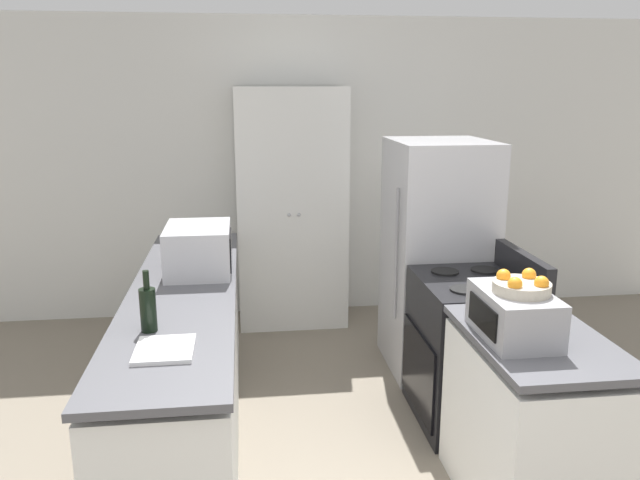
# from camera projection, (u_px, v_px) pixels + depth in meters

# --- Properties ---
(wall_back) EXTENTS (7.00, 0.06, 2.60)m
(wall_back) POSITION_uv_depth(u_px,v_px,m) (298.00, 169.00, 5.53)
(wall_back) COLOR silver
(wall_back) RESTS_ON ground_plane
(counter_left) EXTENTS (0.60, 2.72, 0.90)m
(counter_left) POSITION_uv_depth(u_px,v_px,m) (187.00, 365.00, 3.65)
(counter_left) COLOR silver
(counter_left) RESTS_ON ground_plane
(counter_right) EXTENTS (0.60, 0.92, 0.90)m
(counter_right) POSITION_uv_depth(u_px,v_px,m) (530.00, 427.00, 2.99)
(counter_right) COLOR silver
(counter_right) RESTS_ON ground_plane
(pantry_cabinet) EXTENTS (0.92, 0.53, 2.02)m
(pantry_cabinet) POSITION_uv_depth(u_px,v_px,m) (291.00, 209.00, 5.29)
(pantry_cabinet) COLOR silver
(pantry_cabinet) RESTS_ON ground_plane
(stove) EXTENTS (0.66, 0.74, 1.06)m
(stove) POSITION_uv_depth(u_px,v_px,m) (471.00, 350.00, 3.80)
(stove) COLOR black
(stove) RESTS_ON ground_plane
(refrigerator) EXTENTS (0.70, 0.76, 1.66)m
(refrigerator) POSITION_uv_depth(u_px,v_px,m) (437.00, 257.00, 4.47)
(refrigerator) COLOR #B7B7BC
(refrigerator) RESTS_ON ground_plane
(microwave) EXTENTS (0.40, 0.51, 0.29)m
(microwave) POSITION_uv_depth(u_px,v_px,m) (199.00, 249.00, 3.82)
(microwave) COLOR #B2B2B7
(microwave) RESTS_ON counter_left
(wine_bottle) EXTENTS (0.08, 0.08, 0.30)m
(wine_bottle) POSITION_uv_depth(u_px,v_px,m) (148.00, 308.00, 2.91)
(wine_bottle) COLOR black
(wine_bottle) RESTS_ON counter_left
(toaster_oven) EXTENTS (0.30, 0.45, 0.22)m
(toaster_oven) POSITION_uv_depth(u_px,v_px,m) (514.00, 315.00, 2.83)
(toaster_oven) COLOR #939399
(toaster_oven) RESTS_ON counter_right
(fruit_bowl) EXTENTS (0.26, 0.26, 0.09)m
(fruit_bowl) POSITION_uv_depth(u_px,v_px,m) (522.00, 285.00, 2.78)
(fruit_bowl) COLOR #B2A893
(fruit_bowl) RESTS_ON toaster_oven
(cutting_board) EXTENTS (0.25, 0.28, 0.02)m
(cutting_board) POSITION_uv_depth(u_px,v_px,m) (165.00, 350.00, 2.70)
(cutting_board) COLOR silver
(cutting_board) RESTS_ON counter_left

